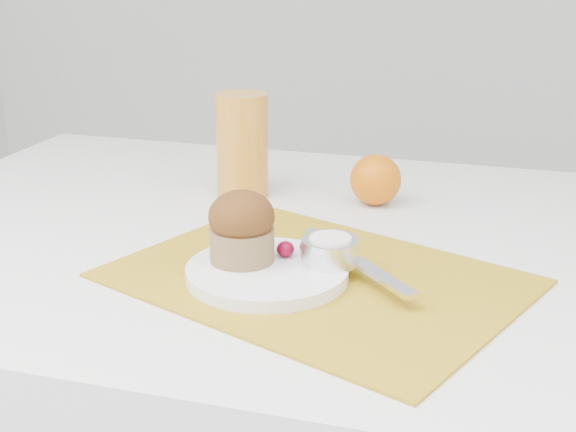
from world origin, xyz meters
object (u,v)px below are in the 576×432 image
(plate, at_px, (267,272))
(orange, at_px, (376,180))
(muffin, at_px, (242,227))
(juice_glass, at_px, (242,146))

(plate, height_order, orange, orange)
(plate, bearing_deg, muffin, 163.93)
(orange, relative_size, muffin, 0.89)
(juice_glass, bearing_deg, plate, -65.44)
(orange, xyz_separation_m, muffin, (-0.10, -0.29, 0.02))
(orange, bearing_deg, muffin, -108.02)
(muffin, bearing_deg, orange, 71.98)
(orange, bearing_deg, plate, -101.77)
(orange, distance_m, juice_glass, 0.20)
(juice_glass, height_order, muffin, juice_glass)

